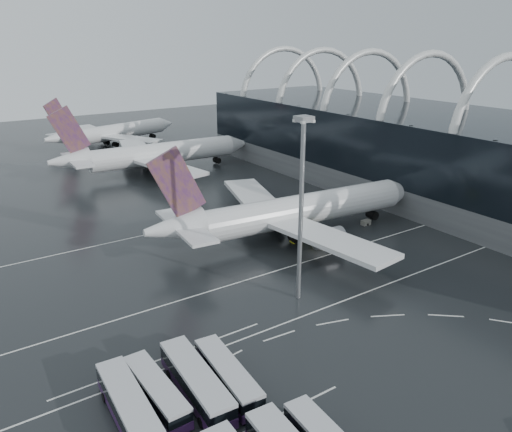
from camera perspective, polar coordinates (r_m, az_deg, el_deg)
ground at (r=76.41m, az=6.46°, el=-9.92°), size 420.00×420.00×0.00m
terminal at (r=129.18m, az=22.17°, el=6.39°), size 42.00×160.00×34.90m
lane_marking_near at (r=75.12m, az=7.46°, el=-10.53°), size 120.00×0.25×0.01m
lane_marking_mid at (r=84.73m, az=1.20°, el=-6.62°), size 120.00×0.25×0.01m
lane_marking_far at (r=106.90m, az=-7.46°, el=-1.00°), size 120.00×0.25×0.01m
bus_bay_line_north at (r=65.66m, az=-10.42°, el=-15.66°), size 28.00×0.25×0.01m
airliner_main at (r=98.07m, az=4.07°, el=0.41°), size 61.27×53.50×20.74m
airliner_gate_b at (r=148.81m, az=-11.59°, el=6.85°), size 60.31×54.27×20.96m
airliner_gate_c at (r=190.09m, az=-16.09°, el=9.11°), size 52.53×47.74×18.93m
bus_row_near_a at (r=56.59m, az=-14.34°, el=-20.35°), size 3.74×13.74×3.35m
bus_row_near_b at (r=58.20m, az=-11.34°, el=-19.03°), size 3.09×12.13×2.97m
bus_row_near_c at (r=58.33m, az=-6.86°, el=-18.32°), size 4.05×14.13×3.44m
bus_row_near_d at (r=59.25m, az=-3.25°, el=-17.72°), size 3.95×12.80×3.10m
floodlight_mast at (r=71.07m, az=5.24°, el=3.11°), size 2.12×2.12×27.67m
gse_cart_belly_a at (r=97.26m, az=7.03°, el=-2.71°), size 2.52×1.49×1.37m
gse_cart_belly_b at (r=106.48m, az=4.87°, el=-0.62°), size 2.34×1.38×1.28m
gse_cart_belly_c at (r=97.50m, az=4.68°, el=-2.58°), size 2.43×1.44×1.33m
gse_cart_belly_d at (r=108.32m, az=12.45°, el=-0.72°), size 1.99×1.18×1.09m
gse_cart_belly_e at (r=110.71m, az=3.45°, el=0.17°), size 1.92×1.13×1.05m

